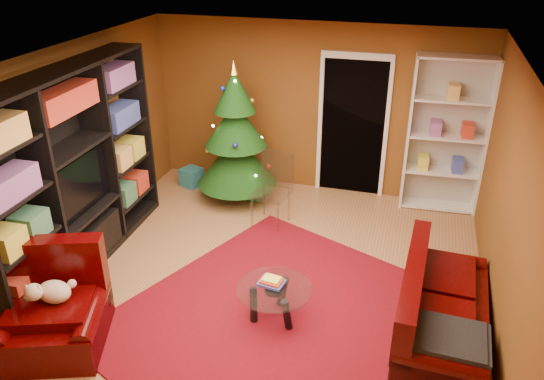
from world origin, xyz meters
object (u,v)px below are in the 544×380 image
(gift_box_teal, at_px, (191,177))
(white_bookshelf, at_px, (446,136))
(dog, at_px, (54,292))
(gift_box_red, at_px, (225,177))
(christmas_tree, at_px, (236,135))
(coffee_table, at_px, (274,303))
(rug, at_px, (274,316))
(media_unit, at_px, (72,174))
(gift_box_green, at_px, (254,192))
(armchair, at_px, (51,312))
(acrylic_chair, at_px, (271,194))
(sofa, at_px, (445,302))

(gift_box_teal, relative_size, white_bookshelf, 0.13)
(dog, bearing_deg, gift_box_red, 65.69)
(christmas_tree, bearing_deg, coffee_table, -62.88)
(rug, bearing_deg, dog, -154.48)
(media_unit, bearing_deg, gift_box_green, 53.92)
(rug, distance_m, armchair, 2.26)
(rug, height_order, gift_box_teal, gift_box_teal)
(rug, height_order, armchair, armchair)
(armchair, relative_size, acrylic_chair, 1.12)
(gift_box_teal, height_order, sofa, sofa)
(christmas_tree, distance_m, armchair, 3.67)
(sofa, bearing_deg, acrylic_chair, 56.73)
(dog, relative_size, acrylic_chair, 0.43)
(rug, height_order, media_unit, media_unit)
(sofa, bearing_deg, dog, 110.50)
(rug, xyz_separation_m, christmas_tree, (-1.31, 2.55, 1.03))
(gift_box_teal, relative_size, gift_box_green, 1.24)
(gift_box_green, xyz_separation_m, acrylic_chair, (0.46, -0.66, 0.35))
(sofa, height_order, coffee_table, sofa)
(rug, bearing_deg, armchair, -153.32)
(gift_box_green, relative_size, armchair, 0.23)
(armchair, distance_m, acrylic_chair, 3.25)
(rug, xyz_separation_m, white_bookshelf, (1.66, 3.10, 1.12))
(gift_box_teal, xyz_separation_m, armchair, (0.19, -3.77, 0.26))
(gift_box_teal, bearing_deg, dog, -86.59)
(media_unit, bearing_deg, christmas_tree, 58.19)
(rug, distance_m, christmas_tree, 3.05)
(media_unit, height_order, coffee_table, media_unit)
(sofa, bearing_deg, rug, 100.49)
(gift_box_teal, xyz_separation_m, gift_box_red, (0.51, 0.21, -0.03))
(christmas_tree, distance_m, sofa, 3.88)
(rug, xyz_separation_m, acrylic_chair, (-0.60, 1.93, 0.46))
(gift_box_green, distance_m, coffee_table, 2.83)
(white_bookshelf, distance_m, dog, 5.45)
(dog, xyz_separation_m, acrylic_chair, (1.36, 2.87, -0.14))
(christmas_tree, xyz_separation_m, sofa, (3.04, -2.32, -0.64))
(dog, xyz_separation_m, sofa, (3.69, 1.16, -0.21))
(christmas_tree, bearing_deg, dog, -100.54)
(media_unit, bearing_deg, armchair, -69.11)
(gift_box_red, bearing_deg, gift_box_teal, -157.54)
(dog, relative_size, coffee_table, 0.50)
(christmas_tree, relative_size, dog, 5.38)
(gift_box_teal, bearing_deg, sofa, -33.02)
(acrylic_chair, bearing_deg, gift_box_red, 143.99)
(armchair, relative_size, sofa, 0.56)
(gift_box_teal, xyz_separation_m, white_bookshelf, (3.84, 0.34, 0.98))
(white_bookshelf, height_order, acrylic_chair, white_bookshelf)
(gift_box_red, bearing_deg, white_bookshelf, 2.18)
(armchair, xyz_separation_m, acrylic_chair, (1.39, 2.93, 0.06))
(christmas_tree, distance_m, dog, 3.57)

